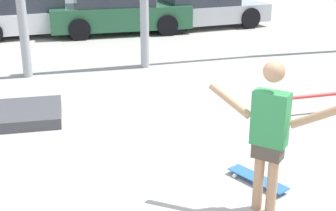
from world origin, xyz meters
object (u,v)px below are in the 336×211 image
(skateboard, at_px, (258,179))
(parked_car_green, at_px, (118,12))
(skateboarder, at_px, (269,130))
(grind_rail, at_px, (336,96))
(parked_car_silver, at_px, (202,9))
(parked_car_white, at_px, (30,14))

(skateboard, xyz_separation_m, parked_car_green, (0.28, 10.03, 0.61))
(skateboarder, bearing_deg, grind_rail, 91.25)
(skateboarder, relative_size, parked_car_silver, 0.39)
(grind_rail, bearing_deg, parked_car_white, 119.72)
(skateboard, distance_m, grind_rail, 3.16)
(skateboarder, height_order, parked_car_white, skateboarder)
(skateboarder, distance_m, skateboard, 1.11)
(parked_car_white, bearing_deg, skateboarder, -82.89)
(skateboard, height_order, parked_car_silver, parked_car_silver)
(skateboard, bearing_deg, parked_car_green, 155.56)
(skateboarder, height_order, parked_car_green, skateboarder)
(parked_car_green, bearing_deg, parked_car_white, 172.86)
(skateboarder, relative_size, skateboard, 2.06)
(skateboarder, bearing_deg, parked_car_silver, 121.38)
(skateboarder, distance_m, parked_car_white, 11.27)
(parked_car_white, distance_m, parked_car_green, 2.71)
(parked_car_green, relative_size, parked_car_silver, 0.99)
(skateboard, bearing_deg, grind_rail, 104.62)
(skateboarder, xyz_separation_m, parked_car_white, (-2.17, 11.06, -0.34))
(skateboard, distance_m, parked_car_white, 10.77)
(grind_rail, bearing_deg, skateboarder, -137.61)
(skateboard, relative_size, grind_rail, 0.37)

